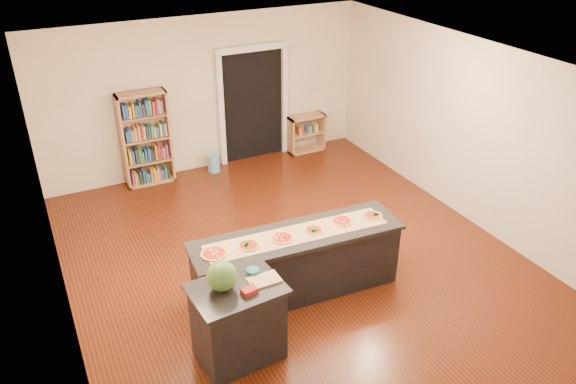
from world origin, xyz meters
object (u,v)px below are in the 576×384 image
low_shelf (306,133)px  watermelon (222,276)px  bookshelf (146,139)px  kitchen_island (297,263)px  waste_bin (214,163)px  side_counter (238,322)px

low_shelf → watermelon: 5.83m
low_shelf → bookshelf: bearing=179.8°
low_shelf → watermelon: (-3.48, -4.62, 0.75)m
kitchen_island → waste_bin: kitchen_island is taller
low_shelf → waste_bin: 1.99m
kitchen_island → bookshelf: (-0.91, 3.95, 0.39)m
low_shelf → waste_bin: size_ratio=2.30×
side_counter → bookshelf: 4.70m
side_counter → waste_bin: (1.37, 4.60, -0.32)m
bookshelf → low_shelf: bearing=-0.2°
kitchen_island → waste_bin: size_ratio=8.30×
bookshelf → low_shelf: (3.15, -0.01, -0.47)m
kitchen_island → waste_bin: bearing=89.7°
bookshelf → low_shelf: 3.18m
kitchen_island → side_counter: bearing=-142.9°
side_counter → watermelon: size_ratio=2.98×
kitchen_island → side_counter: 1.33m
waste_bin → kitchen_island: bearing=-93.9°
low_shelf → side_counter: bearing=-125.6°
side_counter → waste_bin: 4.81m
bookshelf → waste_bin: (1.17, -0.09, -0.68)m
low_shelf → watermelon: bearing=-127.0°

